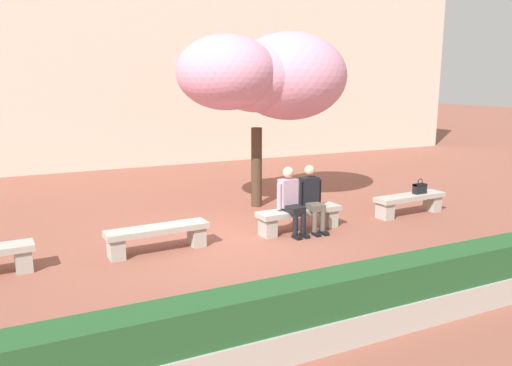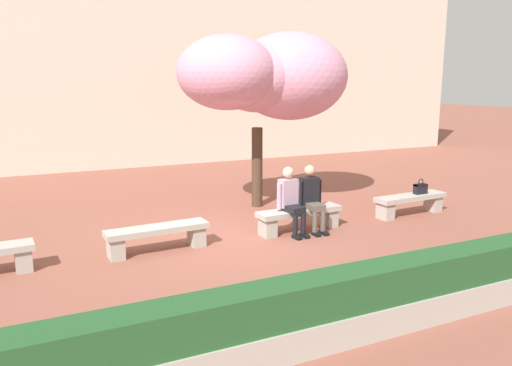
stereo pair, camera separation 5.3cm
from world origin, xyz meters
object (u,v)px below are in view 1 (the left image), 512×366
Objects in this scene: person_seated_left at (291,198)px; cherry_tree_main at (265,76)px; stone_bench_near_east at (410,201)px; person_seated_right at (311,196)px; stone_bench_center at (299,216)px; handbag at (420,188)px; stone_bench_near_west at (158,235)px.

person_seated_left is 3.21m from cherry_tree_main.
cherry_tree_main is (-2.53, 2.10, 2.71)m from stone_bench_near_east.
person_seated_right is at bearing -178.81° from stone_bench_near_east.
handbag reaches higher than stone_bench_center.
person_seated_left is at bearing -1.18° from stone_bench_near_west.
handbag is at bearing 0.02° from stone_bench_near_west.
stone_bench_center is 5.28× the size of handbag.
stone_bench_near_west is 5.64m from stone_bench_near_east.
cherry_tree_main reaches higher than handbag.
person_seated_right is (0.24, -0.05, 0.40)m from stone_bench_center.
person_seated_right is (3.06, -0.05, 0.40)m from stone_bench_near_west.
stone_bench_near_east is at bearing 1.19° from person_seated_right.
cherry_tree_main is (3.12, 2.10, 2.71)m from stone_bench_near_west.
person_seated_left is at bearing -167.20° from stone_bench_center.
stone_bench_near_west is at bearing 178.82° from person_seated_left.
person_seated_right is at bearing -91.57° from cherry_tree_main.
stone_bench_near_east is at bearing 0.00° from stone_bench_center.
cherry_tree_main reaches higher than person_seated_right.
person_seated_left is (-0.23, -0.05, 0.40)m from stone_bench_center.
cherry_tree_main is (0.06, 2.16, 2.31)m from person_seated_right.
person_seated_right is 3.16m from cherry_tree_main.
person_seated_left is 3.33m from handbag.
person_seated_left is 0.47m from person_seated_right.
stone_bench_near_west is 1.39× the size of person_seated_left.
stone_bench_center is at bearing 180.00° from stone_bench_near_east.
person_seated_left and person_seated_right have the same top height.
person_seated_right reaches higher than stone_bench_center.
stone_bench_near_west is at bearing 179.00° from person_seated_right.
stone_bench_center is 1.00× the size of stone_bench_near_east.
stone_bench_center is at bearing -98.01° from cherry_tree_main.
person_seated_left reaches higher than stone_bench_center.
stone_bench_near_east is 1.39× the size of person_seated_left.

